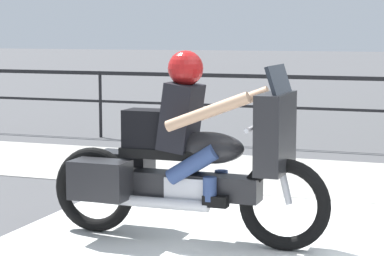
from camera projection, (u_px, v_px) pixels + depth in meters
motorcycle at (187, 158)px, 6.14m from camera, size 2.42×0.76×1.58m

